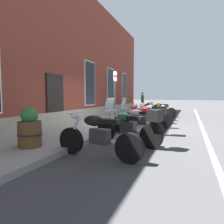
% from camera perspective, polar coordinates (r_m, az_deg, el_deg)
% --- Properties ---
extents(ground_plane, '(140.00, 140.00, 0.00)m').
position_cam_1_polar(ground_plane, '(9.20, 4.13, -4.08)').
color(ground_plane, '#38383A').
extents(sidewalk, '(28.50, 2.72, 0.14)m').
position_cam_1_polar(sidewalk, '(9.68, -3.59, -3.23)').
color(sidewalk, gray).
rests_on(sidewalk, ground_plane).
extents(lane_stripe, '(28.50, 0.12, 0.01)m').
position_cam_1_polar(lane_stripe, '(8.82, 24.48, -4.81)').
color(lane_stripe, silver).
rests_on(lane_stripe, ground_plane).
extents(brick_pub_facade, '(22.50, 6.82, 7.15)m').
position_cam_1_polar(brick_pub_facade, '(12.53, -24.30, 14.20)').
color(brick_pub_facade, brown).
rests_on(brick_pub_facade, ground_plane).
extents(motorcycle_black_naked, '(0.62, 2.12, 1.02)m').
position_cam_1_polar(motorcycle_black_naked, '(4.47, -4.20, -6.77)').
color(motorcycle_black_naked, black).
rests_on(motorcycle_black_naked, ground_plane).
extents(motorcycle_green_touring, '(0.95, 2.11, 1.31)m').
position_cam_1_polar(motorcycle_green_touring, '(5.66, 5.25, -3.86)').
color(motorcycle_green_touring, black).
rests_on(motorcycle_green_touring, ground_plane).
extents(motorcycle_silver_touring, '(0.62, 2.05, 1.31)m').
position_cam_1_polar(motorcycle_silver_touring, '(7.33, 8.40, -1.98)').
color(motorcycle_silver_touring, black).
rests_on(motorcycle_silver_touring, ground_plane).
extents(motorcycle_red_sport, '(0.62, 2.14, 1.02)m').
position_cam_1_polar(motorcycle_red_sport, '(9.03, 9.66, -0.73)').
color(motorcycle_red_sport, black).
rests_on(motorcycle_red_sport, ground_plane).
extents(motorcycle_white_sport, '(0.62, 2.04, 1.05)m').
position_cam_1_polar(motorcycle_white_sport, '(10.57, 10.82, 0.06)').
color(motorcycle_white_sport, black).
rests_on(motorcycle_white_sport, ground_plane).
extents(motorcycle_black_sport, '(0.80, 2.03, 0.99)m').
position_cam_1_polar(motorcycle_black_sport, '(12.10, 12.06, 0.48)').
color(motorcycle_black_sport, black).
rests_on(motorcycle_black_sport, ground_plane).
extents(motorcycle_yellow_naked, '(0.62, 2.09, 0.98)m').
position_cam_1_polar(motorcycle_yellow_naked, '(13.70, 13.43, 0.65)').
color(motorcycle_yellow_naked, black).
rests_on(motorcycle_yellow_naked, ground_plane).
extents(pedestrian_striped_shirt, '(0.64, 0.33, 1.58)m').
position_cam_1_polar(pedestrian_striped_shirt, '(16.22, 8.64, 3.18)').
color(pedestrian_striped_shirt, '#1E1E4C').
rests_on(pedestrian_striped_shirt, sidewalk).
extents(parking_sign, '(0.36, 0.07, 2.40)m').
position_cam_1_polar(parking_sign, '(9.30, 0.81, 6.48)').
color(parking_sign, '#4C4C51').
rests_on(parking_sign, sidewalk).
extents(barrel_planter, '(0.59, 0.59, 0.96)m').
position_cam_1_polar(barrel_planter, '(5.27, -22.31, -4.67)').
color(barrel_planter, brown).
rests_on(barrel_planter, sidewalk).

